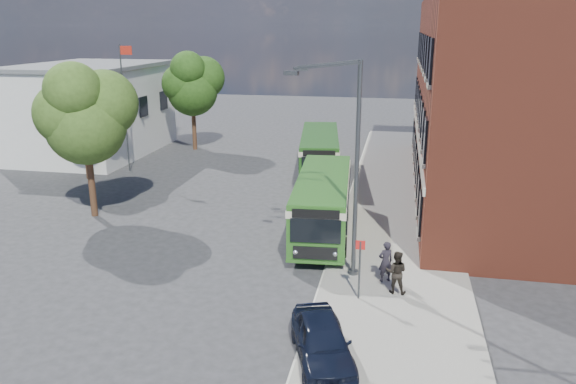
% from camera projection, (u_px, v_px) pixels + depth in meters
% --- Properties ---
extents(ground, '(120.00, 120.00, 0.00)m').
position_uv_depth(ground, '(247.00, 250.00, 26.68)').
color(ground, '#2B2B2E').
rests_on(ground, ground).
extents(pavement, '(6.00, 48.00, 0.15)m').
position_uv_depth(pavement, '(398.00, 206.00, 32.86)').
color(pavement, gray).
rests_on(pavement, ground).
extents(kerb_line, '(0.12, 48.00, 0.01)m').
position_uv_depth(kerb_line, '(346.00, 204.00, 33.45)').
color(kerb_line, beige).
rests_on(kerb_line, ground).
extents(brick_office, '(12.10, 26.00, 14.20)m').
position_uv_depth(brick_office, '(525.00, 83.00, 33.34)').
color(brick_office, maroon).
rests_on(brick_office, ground).
extents(white_building, '(9.40, 13.40, 7.30)m').
position_uv_depth(white_building, '(92.00, 109.00, 45.93)').
color(white_building, silver).
rests_on(white_building, ground).
extents(flagpole, '(0.95, 0.10, 9.00)m').
position_uv_depth(flagpole, '(125.00, 103.00, 39.83)').
color(flagpole, '#3C3F41').
rests_on(flagpole, ground).
extents(street_lamp, '(2.96, 2.38, 9.00)m').
position_uv_depth(street_lamp, '(348.00, 167.00, 22.52)').
color(street_lamp, '#3C3F41').
rests_on(street_lamp, ground).
extents(bus_stop_sign, '(0.35, 0.08, 2.52)m').
position_uv_depth(bus_stop_sign, '(360.00, 266.00, 21.25)').
color(bus_stop_sign, '#3C3F41').
rests_on(bus_stop_sign, ground).
extents(bus_front, '(3.28, 10.02, 3.02)m').
position_uv_depth(bus_front, '(323.00, 200.00, 28.25)').
color(bus_front, '#295D1D').
rests_on(bus_front, ground).
extents(bus_rear, '(3.86, 10.24, 3.02)m').
position_uv_depth(bus_rear, '(320.00, 150.00, 39.40)').
color(bus_rear, '#204D19').
rests_on(bus_rear, ground).
extents(parked_car, '(2.83, 4.39, 1.39)m').
position_uv_depth(parked_car, '(322.00, 341.00, 17.41)').
color(parked_car, black).
rests_on(parked_car, pavement).
extents(pedestrian_a, '(0.76, 0.67, 1.74)m').
position_uv_depth(pedestrian_a, '(386.00, 262.00, 22.83)').
color(pedestrian_a, black).
rests_on(pedestrian_a, pavement).
extents(pedestrian_b, '(0.90, 0.73, 1.73)m').
position_uv_depth(pedestrian_b, '(396.00, 272.00, 21.86)').
color(pedestrian_b, black).
rests_on(pedestrian_b, pavement).
extents(tree_left, '(5.05, 4.80, 8.52)m').
position_uv_depth(tree_left, '(85.00, 113.00, 29.78)').
color(tree_left, '#362013').
rests_on(tree_left, ground).
extents(tree_mid, '(4.55, 4.32, 7.68)m').
position_uv_depth(tree_mid, '(82.00, 104.00, 37.63)').
color(tree_mid, '#362013').
rests_on(tree_mid, ground).
extents(tree_right, '(4.91, 4.67, 8.30)m').
position_uv_depth(tree_right, '(193.00, 83.00, 46.65)').
color(tree_right, '#362013').
rests_on(tree_right, ground).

